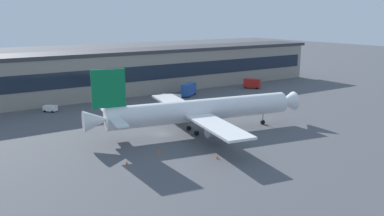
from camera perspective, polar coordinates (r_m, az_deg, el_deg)
The scene contains 11 objects.
ground_plane at distance 92.80m, azimuth -4.17°, elevation -3.75°, with size 600.00×600.00×0.00m, color #4C4F54.
terminal_building at distance 137.40m, azimuth -14.82°, elevation 4.61°, with size 192.19×16.58×15.20m.
airliner at distance 92.73m, azimuth 0.84°, elevation -0.34°, with size 53.22×45.79×15.99m.
catering_truck at distance 135.92m, azimuth -0.50°, elevation 2.68°, with size 7.46×6.09×4.15m.
baggage_tug at distance 120.42m, azimuth -19.58°, elevation -0.03°, with size 3.87×4.03×1.85m.
stair_truck at distance 152.06m, azimuth 8.62°, elevation 3.53°, with size 5.32×6.32×3.55m.
belt_loader at distance 129.17m, azimuth -2.96°, elevation 1.60°, with size 5.46×6.31×1.95m.
traffic_cone_0 at distance 89.38m, azimuth 6.50°, elevation -4.23°, with size 0.54×0.54×0.68m, color #F2590C.
traffic_cone_1 at distance 80.55m, azimuth -4.69°, elevation -6.14°, with size 0.56×0.56×0.70m, color #F2590C.
traffic_cone_2 at distance 77.15m, azimuth 3.63°, elevation -7.01°, with size 0.56×0.56×0.69m, color #F2590C.
traffic_cone_3 at distance 75.23m, azimuth -9.31°, elevation -7.72°, with size 0.51×0.51×0.64m, color #F2590C.
Camera 1 is at (-43.19, -77.64, 26.80)m, focal length 37.29 mm.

